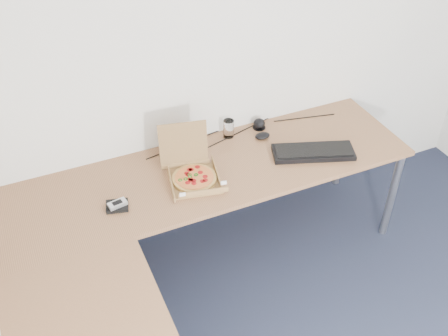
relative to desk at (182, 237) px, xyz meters
name	(u,v)px	position (x,y,z in m)	size (l,w,h in m)	color
desk	(182,237)	(0.00, 0.00, 0.00)	(2.50, 2.20, 0.73)	#90603E
pizza_box	(193,175)	(0.21, 0.39, 0.06)	(0.29, 0.33, 0.29)	#9A7241
drinking_glass	(229,129)	(0.58, 0.70, 0.09)	(0.07, 0.07, 0.12)	white
keyboard	(313,152)	(0.98, 0.31, 0.05)	(0.50, 0.18, 0.03)	black
mouse	(262,136)	(0.77, 0.59, 0.05)	(0.10, 0.07, 0.04)	black
wallet	(117,206)	(-0.25, 0.33, 0.04)	(0.12, 0.10, 0.02)	black
phone	(117,204)	(-0.25, 0.32, 0.06)	(0.10, 0.05, 0.02)	#B2B5BA
dome_speaker	(259,123)	(0.81, 0.71, 0.07)	(0.09, 0.09, 0.07)	black
cable_bundle	(239,133)	(0.66, 0.71, 0.03)	(0.64, 0.04, 0.01)	black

